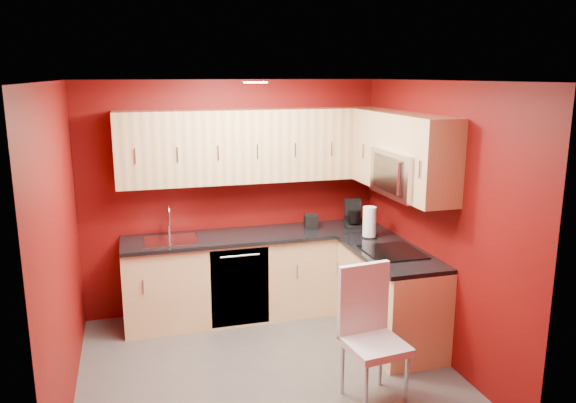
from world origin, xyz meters
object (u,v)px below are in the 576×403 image
coffee_maker (353,214)px  paper_towel (369,222)px  napkin_holder (311,221)px  dining_chair (375,338)px  sink (171,236)px  microwave (407,174)px

coffee_maker → paper_towel: size_ratio=0.92×
napkin_holder → dining_chair: size_ratio=0.14×
sink → paper_towel: sink is taller
sink → napkin_holder: 1.51m
napkin_holder → dining_chair: 1.99m
microwave → coffee_maker: (-0.12, 0.96, -0.60)m
napkin_holder → paper_towel: (0.47, -0.49, 0.08)m
sink → coffee_maker: bearing=-1.2°
sink → napkin_holder: (1.51, 0.03, 0.04)m
coffee_maker → napkin_holder: bearing=-176.9°
microwave → sink: 2.43m
coffee_maker → paper_towel: (0.00, -0.42, 0.01)m
coffee_maker → napkin_holder: coffee_maker is taller
sink → paper_towel: (1.98, -0.47, 0.13)m
sink → dining_chair: 2.40m
paper_towel → dining_chair: bearing=-111.9°
coffee_maker → paper_towel: 0.42m
microwave → napkin_holder: (-0.58, 1.03, -0.67)m
napkin_holder → dining_chair: (-0.11, -1.94, -0.44)m
napkin_holder → sink: bearing=-178.9°
microwave → paper_towel: size_ratio=2.38×
paper_towel → coffee_maker: bearing=90.2°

